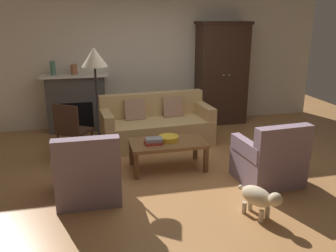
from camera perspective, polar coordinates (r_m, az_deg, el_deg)
The scene contains 15 objects.
ground_plane at distance 5.41m, azimuth 2.58°, elevation -6.82°, with size 9.60×9.60×0.00m, color #B27A47.
back_wall at distance 7.47m, azimuth -2.60°, elevation 11.07°, with size 7.20×0.10×2.80m, color silver.
fireplace at distance 7.24m, azimuth -14.31°, elevation 3.67°, with size 1.26×0.48×1.12m.
armoire at distance 7.58m, azimuth 8.48°, elevation 8.27°, with size 1.06×0.57×2.08m.
couch at distance 6.36m, azimuth -1.90°, elevation 0.01°, with size 1.97×0.99×0.86m.
coffee_table at distance 5.29m, azimuth -0.05°, elevation -3.07°, with size 1.10×0.60×0.42m.
fruit_bowl at distance 5.31m, azimuth 0.09°, elevation -1.97°, with size 0.30×0.30×0.07m, color gold.
book_stack at distance 5.17m, azimuth -2.29°, elevation -2.42°, with size 0.26×0.19×0.09m.
mantel_vase_jade at distance 7.12m, azimuth -17.81°, elevation 8.76°, with size 0.10×0.10×0.26m, color slate.
mantel_vase_terracotta at distance 7.10m, azimuth -14.70°, elevation 8.68°, with size 0.13×0.13×0.18m, color #A86042.
armchair_near_left at distance 4.58m, azimuth -12.59°, elevation -7.57°, with size 0.78×0.77×0.88m.
armchair_near_right at distance 5.06m, azimuth 15.83°, elevation -5.34°, with size 0.83×0.83×0.88m.
side_chair_wooden at distance 5.83m, azimuth -15.13°, elevation -0.24°, with size 0.61×0.61×0.90m.
floor_lamp at distance 5.10m, azimuth -11.56°, elevation 9.49°, with size 0.36×0.36×1.78m.
dog at distance 4.23m, azimuth 14.26°, elevation -10.95°, with size 0.36×0.53×0.39m.
Camera 1 is at (-1.35, -4.75, 2.21)m, focal length 38.41 mm.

